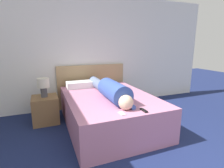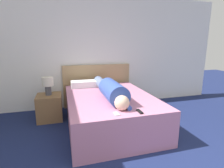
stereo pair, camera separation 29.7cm
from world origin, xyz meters
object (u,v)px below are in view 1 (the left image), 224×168
nightstand (46,109)px  person_lying (110,90)px  table_lamp (43,85)px  tv_remote (144,110)px  bed (109,110)px  cell_phone (122,113)px  pillow_near_headboard (80,84)px

nightstand → person_lying: 1.35m
table_lamp → person_lying: size_ratio=0.20×
table_lamp → tv_remote: bearing=-48.9°
bed → cell_phone: (-0.14, -0.86, 0.29)m
table_lamp → pillow_near_headboard: bearing=18.0°
table_lamp → person_lying: bearing=-32.6°
pillow_near_headboard → person_lying: bearing=-69.9°
nightstand → person_lying: size_ratio=0.28×
nightstand → table_lamp: bearing=-116.6°
bed → pillow_near_headboard: (-0.36, 0.82, 0.35)m
bed → pillow_near_headboard: size_ratio=3.61×
cell_phone → table_lamp: bearing=123.4°
nightstand → table_lamp: size_ratio=1.42×
pillow_near_headboard → cell_phone: 1.69m
bed → table_lamp: bearing=152.1°
bed → pillow_near_headboard: pillow_near_headboard is taller
bed → nightstand: 1.24m
person_lying → bed: bearing=78.2°
nightstand → pillow_near_headboard: 0.86m
table_lamp → pillow_near_headboard: table_lamp is taller
pillow_near_headboard → tv_remote: (0.54, -1.70, -0.05)m
person_lying → pillow_near_headboard: person_lying is taller
person_lying → pillow_near_headboard: size_ratio=3.22×
nightstand → cell_phone: (0.95, -1.44, 0.32)m
bed → table_lamp: size_ratio=5.68×
table_lamp → tv_remote: 1.95m
person_lying → cell_phone: 0.78m
nightstand → tv_remote: tv_remote is taller
bed → person_lying: 0.44m
tv_remote → pillow_near_headboard: bearing=107.7°
pillow_near_headboard → tv_remote: 1.79m
pillow_near_headboard → bed: bearing=-66.2°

